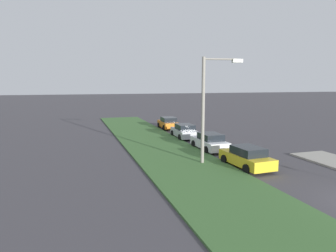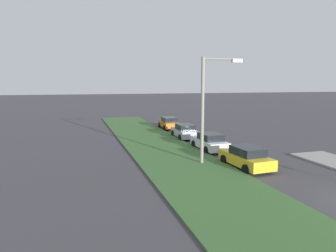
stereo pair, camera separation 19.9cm
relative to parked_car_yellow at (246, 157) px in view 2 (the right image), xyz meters
The scene contains 6 objects.
grass_median 4.54m from the parked_car_yellow, 60.98° to the left, with size 60.00×6.00×0.12m, color #3D6633.
parked_car_yellow is the anchor object (origin of this frame).
parked_car_white 5.80m from the parked_car_yellow, ahead, with size 4.32×2.05×1.47m.
parked_car_silver 11.88m from the parked_car_yellow, ahead, with size 4.37×2.15×1.47m.
parked_car_orange 18.68m from the parked_car_yellow, ahead, with size 4.37×2.15×1.47m.
streetlight 4.59m from the parked_car_yellow, 52.96° to the left, with size 0.66×2.87×7.50m.
Camera 2 is at (-10.08, 13.41, 5.74)m, focal length 32.80 mm.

